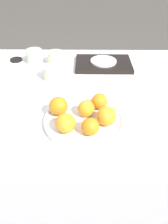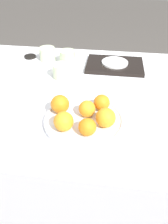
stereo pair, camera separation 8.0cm
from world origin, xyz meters
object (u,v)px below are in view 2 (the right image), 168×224
Objects in this scene: orange_3 at (60,104)px; cup_0 at (47,54)px; orange_4 at (64,121)px; orange_5 at (106,118)px; soy_dish at (30,57)px; napkin at (7,91)px; serving_tray at (115,65)px; fruit_platter at (84,120)px; orange_2 at (87,127)px; cup_1 at (68,57)px; orange_0 at (87,109)px; orange_1 at (102,103)px; side_plate at (115,63)px; cup_3 at (62,71)px.

orange_3 is 0.53m from cup_0.
orange_4 is (0.04, -0.10, -0.00)m from orange_3.
orange_5 reaches higher than soy_dish.
napkin is (-0.28, 0.13, -0.05)m from orange_3.
serving_tray is at bearing 73.35° from orange_4.
orange_4 is 1.05× the size of soy_dish.
fruit_platter is 4.90× the size of orange_2.
fruit_platter is at bearing -19.01° from orange_3.
serving_tray is (0.10, 0.49, -0.00)m from fruit_platter.
cup_1 is at bearing 107.63° from orange_2.
orange_2 is (0.01, -0.10, -0.00)m from orange_0.
orange_1 is at bearing 47.93° from orange_4.
orange_4 is 0.58m from serving_tray.
serving_tray is at bearing 78.53° from orange_0.
side_plate is 2.11× the size of soy_dish.
serving_tray is at bearing -5.04° from cup_0.
cup_3 is 1.31× the size of soy_dish.
side_plate is at bearing 81.90° from orange_2.
orange_1 reaches higher than cup_0.
side_plate is (0.02, 0.51, -0.03)m from orange_5.
side_plate is at bearing 66.24° from orange_3.
orange_2 reaches higher than cup_0.
soy_dish is at bearing 126.29° from fruit_platter.
napkin is at bearing -104.83° from cup_0.
orange_0 reaches higher than orange_2.
soy_dish is (-0.46, 0.47, -0.04)m from orange_1.
orange_2 is at bearing -98.10° from serving_tray.
fruit_platter is at bearing -129.90° from orange_1.
cup_0 is at bearing 174.96° from serving_tray.
cup_0 reaches higher than serving_tray.
side_plate is (0.09, 0.47, -0.02)m from orange_0.
cup_3 is (-0.26, -0.16, 0.03)m from serving_tray.
orange_4 is at bearing -106.65° from serving_tray.
orange_5 is (0.06, 0.05, 0.00)m from orange_2.
serving_tray is 2.11× the size of napkin.
cup_0 is at bearing 110.67° from orange_4.
orange_0 reaches higher than napkin.
soy_dish is (-0.11, 0.02, -0.03)m from cup_0.
orange_5 is (0.18, -0.06, -0.00)m from orange_3.
fruit_platter is 0.10m from orange_1.
napkin is (-0.44, 0.09, -0.04)m from orange_1.
orange_5 is at bearing -17.97° from orange_3.
orange_5 is 0.50× the size of side_plate.
cup_0 is 0.61× the size of napkin.
cup_1 is at bearing -9.45° from soy_dish.
orange_2 is 0.08m from orange_5.
orange_2 is 0.75m from soy_dish.
orange_2 is (-0.04, -0.15, -0.00)m from orange_1.
cup_1 is (-0.06, 0.47, -0.02)m from orange_3.
orange_5 is 0.52m from serving_tray.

